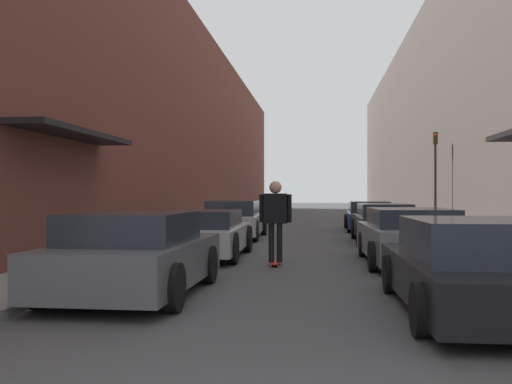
# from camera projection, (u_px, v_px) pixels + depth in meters

# --- Properties ---
(ground) EXTENTS (127.19, 127.19, 0.00)m
(ground) POSITION_uv_depth(u_px,v_px,m) (310.00, 229.00, 24.95)
(ground) COLOR #424244
(curb_strip_left) EXTENTS (1.80, 57.82, 0.12)m
(curb_strip_left) POSITION_uv_depth(u_px,v_px,m) (230.00, 221.00, 31.19)
(curb_strip_left) COLOR gray
(curb_strip_left) RESTS_ON ground
(curb_strip_right) EXTENTS (1.80, 57.82, 0.12)m
(curb_strip_right) POSITION_uv_depth(u_px,v_px,m) (396.00, 222.00, 30.21)
(curb_strip_right) COLOR gray
(curb_strip_right) RESTS_ON ground
(building_row_left) EXTENTS (4.90, 57.82, 10.08)m
(building_row_left) POSITION_uv_depth(u_px,v_px,m) (178.00, 131.00, 31.51)
(building_row_left) COLOR brown
(building_row_left) RESTS_ON ground
(building_row_right) EXTENTS (4.90, 57.82, 10.65)m
(building_row_right) POSITION_uv_depth(u_px,v_px,m) (452.00, 122.00, 29.89)
(building_row_right) COLOR #564C47
(building_row_right) RESTS_ON ground
(parked_car_left_0) EXTENTS (2.06, 4.02, 1.30)m
(parked_car_left_0) POSITION_uv_depth(u_px,v_px,m) (135.00, 255.00, 8.88)
(parked_car_left_0) COLOR #515459
(parked_car_left_0) RESTS_ON ground
(parked_car_left_1) EXTENTS (2.01, 4.23, 1.17)m
(parked_car_left_1) POSITION_uv_depth(u_px,v_px,m) (204.00, 234.00, 14.06)
(parked_car_left_1) COLOR #B7B7BC
(parked_car_left_1) RESTS_ON ground
(parked_car_left_2) EXTENTS (2.00, 4.80, 1.32)m
(parked_car_left_2) POSITION_uv_depth(u_px,v_px,m) (234.00, 220.00, 20.09)
(parked_car_left_2) COLOR #B7B7BC
(parked_car_left_2) RESTS_ON ground
(parked_car_right_0) EXTENTS (2.03, 4.52, 1.26)m
(parked_car_right_0) POSITION_uv_depth(u_px,v_px,m) (475.00, 268.00, 7.52)
(parked_car_right_0) COLOR black
(parked_car_right_0) RESTS_ON ground
(parked_car_right_1) EXTENTS (2.05, 4.49, 1.25)m
(parked_car_right_1) POSITION_uv_depth(u_px,v_px,m) (410.00, 237.00, 12.73)
(parked_car_right_1) COLOR gray
(parked_car_right_1) RESTS_ON ground
(parked_car_right_2) EXTENTS (1.88, 4.41, 1.25)m
(parked_car_right_2) POSITION_uv_depth(u_px,v_px,m) (384.00, 223.00, 18.25)
(parked_car_right_2) COLOR #232326
(parked_car_right_2) RESTS_ON ground
(parked_car_right_3) EXTENTS (1.93, 4.72, 1.24)m
(parked_car_right_3) POSITION_uv_depth(u_px,v_px,m) (369.00, 216.00, 24.04)
(parked_car_right_3) COLOR navy
(parked_car_right_3) RESTS_ON ground
(skateboarder) EXTENTS (0.71, 0.78, 1.86)m
(skateboarder) POSITION_uv_depth(u_px,v_px,m) (275.00, 213.00, 12.51)
(skateboarder) COLOR #B2231E
(skateboarder) RESTS_ON ground
(traffic_light) EXTENTS (0.16, 0.22, 3.77)m
(traffic_light) POSITION_uv_depth(u_px,v_px,m) (435.00, 171.00, 21.54)
(traffic_light) COLOR #2D2D2D
(traffic_light) RESTS_ON curb_strip_right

